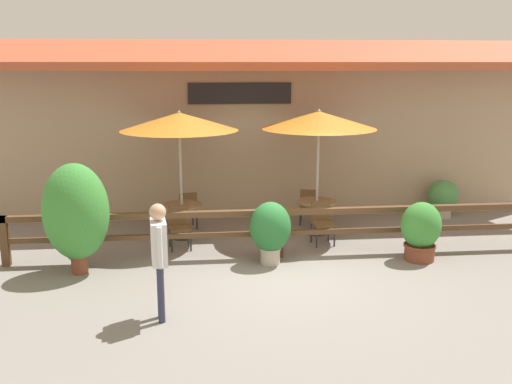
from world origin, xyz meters
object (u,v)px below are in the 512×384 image
Objects in this scene: patio_umbrella_near at (179,122)px; potted_plant_corner_fern at (443,197)px; chair_near_wallside at (187,208)px; potted_plant_small_flowering at (270,229)px; chair_middle_streetside at (322,221)px; patio_umbrella_middle at (319,120)px; chair_middle_wallside at (309,204)px; potted_plant_entrance_palm at (421,230)px; chair_near_streetside at (179,225)px; dining_table_middle at (317,207)px; dining_table_near at (182,211)px; pedestrian at (159,246)px; potted_plant_tall_tropical at (76,213)px.

patio_umbrella_near is 6.69m from potted_plant_corner_fern.
potted_plant_small_flowering is at bearing 108.21° from chair_near_wallside.
patio_umbrella_middle is at bearing 81.74° from chair_middle_streetside.
patio_umbrella_near is 2.30× the size of potted_plant_small_flowering.
chair_middle_wallside is (-0.03, 0.72, -2.02)m from patio_umbrella_middle.
potted_plant_entrance_palm is at bearing -41.86° from chair_middle_streetside.
patio_umbrella_middle is 2.14m from chair_middle_streetside.
chair_near_streetside and chair_middle_wallside have the same top height.
chair_near_wallside is at bearing 166.74° from patio_umbrella_middle.
chair_middle_streetside is (-0.03, -0.72, -2.02)m from patio_umbrella_middle.
chair_near_wallside is (0.10, 0.69, -2.02)m from patio_umbrella_near.
chair_near_streetside is 3.67m from patio_umbrella_middle.
chair_near_wallside reaches higher than dining_table_middle.
chair_middle_wallside reaches higher than dining_table_near.
chair_near_wallside and chair_middle_wallside have the same top height.
patio_umbrella_middle is 3.18× the size of dining_table_middle.
potted_plant_corner_fern is (6.33, 1.78, 0.02)m from chair_near_streetside.
chair_middle_wallside is at bearing 84.32° from chair_middle_streetside.
patio_umbrella_middle is at bearing 4.98° from chair_near_streetside.
chair_near_streetside is at bearing 174.33° from chair_middle_streetside.
potted_plant_entrance_palm is (1.64, -2.63, 0.10)m from chair_middle_wallside.
chair_middle_wallside is 3.40m from potted_plant_corner_fern.
potted_plant_corner_fern is (3.35, 1.06, -0.09)m from dining_table_middle.
chair_near_streetside is 3.40m from pedestrian.
chair_near_wallside is 3.29m from potted_plant_tall_tropical.
potted_plant_entrance_palm is (4.45, -2.58, 0.10)m from chair_near_wallside.
patio_umbrella_middle reaches higher than dining_table_near.
chair_middle_wallside is 5.73m from pedestrian.
patio_umbrella_middle is (2.84, -0.67, 2.02)m from chair_near_wallside.
potted_plant_entrance_palm is at bearing 107.59° from pedestrian.
pedestrian reaches higher than dining_table_near.
dining_table_near is at bearing -170.19° from potted_plant_corner_fern.
chair_middle_streetside is at bearing -13.38° from dining_table_near.
potted_plant_corner_fern is at bearing 22.02° from chair_middle_streetside.
potted_plant_entrance_palm reaches higher than chair_near_streetside.
potted_plant_small_flowering is (1.68, -1.79, -1.84)m from patio_umbrella_near.
potted_plant_corner_fern is at bearing 9.81° from patio_umbrella_near.
dining_table_near is 0.31× the size of patio_umbrella_middle.
chair_near_streetside is at bearing 170.42° from pedestrian.
patio_umbrella_middle reaches higher than chair_middle_streetside.
pedestrian is at bearing -130.30° from potted_plant_small_flowering.
dining_table_near is at bearing 47.19° from potted_plant_tall_tropical.
patio_umbrella_near is 2.40× the size of potted_plant_entrance_palm.
chair_middle_streetside is 1.43m from chair_middle_wallside.
dining_table_middle is at bearing 152.48° from chair_near_wallside.
patio_umbrella_middle is at bearing 55.34° from potted_plant_small_flowering.
pedestrian reaches higher than potted_plant_corner_fern.
potted_plant_entrance_palm reaches higher than chair_near_wallside.
patio_umbrella_middle is 1.91m from dining_table_middle.
patio_umbrella_near is 2.14m from chair_near_wallside.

